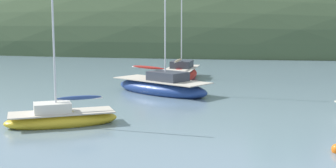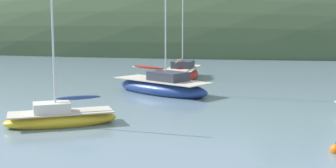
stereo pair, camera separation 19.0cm
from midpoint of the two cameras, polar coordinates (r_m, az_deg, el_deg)
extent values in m
ellipsoid|color=#425638|center=(77.67, 6.34, 4.22)|extent=(150.00, 36.00, 31.75)
ellipsoid|color=red|center=(38.42, 1.49, 1.16)|extent=(2.91, 7.86, 1.24)
cube|color=beige|center=(38.36, 1.49, 1.99)|extent=(2.68, 7.23, 0.06)
cube|color=#333842|center=(38.94, 1.66, 2.55)|extent=(1.80, 2.55, 0.64)
cylinder|color=silver|center=(38.55, 1.62, 8.37)|extent=(0.09, 0.09, 8.53)
cylinder|color=silver|center=(37.07, 1.16, 2.96)|extent=(0.18, 3.26, 0.07)
ellipsoid|color=tan|center=(37.07, 1.16, 3.04)|extent=(0.31, 3.14, 0.20)
ellipsoid|color=navy|center=(30.52, -1.08, -0.56)|extent=(7.99, 6.41, 1.25)
cube|color=beige|center=(30.45, -1.09, 0.48)|extent=(7.35, 5.90, 0.06)
cube|color=#333842|center=(29.99, -0.22, 0.98)|extent=(3.02, 2.79, 0.64)
cylinder|color=silver|center=(29.93, -0.56, 7.96)|extent=(0.09, 0.09, 7.93)
cylinder|color=silver|center=(31.22, -2.76, 2.05)|extent=(2.80, 1.81, 0.07)
ellipsoid|color=maroon|center=(31.22, -2.76, 2.14)|extent=(2.76, 1.85, 0.20)
ellipsoid|color=gold|center=(21.63, -13.72, -4.57)|extent=(5.47, 4.05, 0.84)
cube|color=beige|center=(21.55, -13.75, -3.58)|extent=(5.03, 3.73, 0.06)
cube|color=silver|center=(21.48, -14.89, -2.99)|extent=(2.03, 1.82, 0.49)
cylinder|color=silver|center=(21.17, -14.70, 3.91)|extent=(0.09, 0.09, 5.65)
cylinder|color=silver|center=(21.52, -11.57, -1.87)|extent=(1.98, 1.10, 0.07)
ellipsoid|color=#2D4784|center=(21.51, -11.58, -1.74)|extent=(1.96, 1.18, 0.20)
camera|label=1|loc=(0.10, -90.21, -0.03)|focal=47.38mm
camera|label=2|loc=(0.10, 89.79, 0.03)|focal=47.38mm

